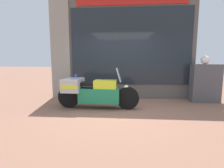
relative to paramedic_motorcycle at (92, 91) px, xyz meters
name	(u,v)px	position (x,y,z in m)	size (l,w,h in m)	color
ground_plane	(119,112)	(0.82, -0.36, -0.53)	(60.00, 60.00, 0.00)	#8E604C
shop_building	(112,48)	(0.48, 1.64, 1.35)	(5.31, 0.55, 3.75)	#56514C
window_display	(129,85)	(1.11, 1.67, -0.07)	(4.13, 0.30, 1.89)	slate
paramedic_motorcycle	(92,91)	(0.00, 0.00, 0.00)	(2.43, 0.79, 1.22)	black
utility_cabinet	(205,83)	(3.71, 1.10, 0.12)	(0.92, 0.44, 1.30)	#4C4C51
white_helmet	(205,60)	(3.63, 1.03, 0.91)	(0.28, 0.28, 0.28)	white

